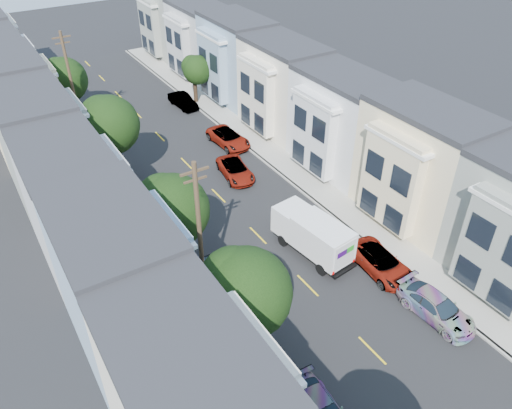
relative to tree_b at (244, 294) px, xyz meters
The scene contains 24 objects.
ground 8.50m from the tree_b, 23.36° to the left, with size 160.00×160.00×0.00m, color black.
road_slab 19.46m from the tree_b, 70.42° to the left, with size 12.00×70.00×0.02m, color black.
curb_left 18.40m from the tree_b, 89.19° to the left, with size 0.30×70.00×0.15m, color gray.
curb_right 22.16m from the tree_b, 55.12° to the left, with size 0.30×70.00×0.15m, color gray.
sidewalk_left 18.43m from the tree_b, 93.38° to the left, with size 2.60×70.00×0.15m, color gray.
sidewalk_right 22.91m from the tree_b, 52.39° to the left, with size 2.60×70.00×0.15m, color gray.
centerline 19.47m from the tree_b, 70.42° to the left, with size 0.12×70.00×0.01m, color gold.
townhouse_row_left 19.05m from the tree_b, 105.30° to the left, with size 5.00×70.00×8.50m, color silver.
townhouse_row_right 25.37m from the tree_b, 45.44° to the left, with size 5.00×70.00×8.50m, color silver.
tree_b is the anchor object (origin of this frame).
tree_c 8.79m from the tree_b, 90.00° to the left, with size 4.66×4.66×6.97m.
tree_d 20.33m from the tree_b, 90.00° to the left, with size 4.64×4.64×7.89m.
tree_e 34.24m from the tree_b, 90.00° to the left, with size 4.39×4.39×6.75m.
tree_far_r 34.73m from the tree_b, 67.64° to the left, with size 3.10×3.10×5.20m.
utility_pole_near 4.72m from the tree_b, 89.98° to the left, with size 1.60×0.26×10.00m.
utility_pole_far 30.72m from the tree_b, 90.00° to the left, with size 1.60×0.26×10.00m.
fedex_truck 10.51m from the tree_b, 31.55° to the left, with size 2.31×5.99×2.88m.
lead_sedan 19.27m from the tree_b, 61.59° to the left, with size 2.17×4.71×1.31m, color black.
parked_left_c 6.57m from the tree_b, 73.65° to the left, with size 2.02×4.81×1.44m, color gray.
parked_left_d 15.64m from the tree_b, 84.65° to the left, with size 1.42×4.04×1.35m, color black.
parked_right_a 12.45m from the tree_b, 16.58° to the right, with size 2.04×4.85×1.45m, color slate.
parked_right_b 12.08m from the tree_b, ahead, with size 2.30×5.00×1.39m, color silver.
parked_right_c 24.86m from the tree_b, 62.77° to the left, with size 2.32×5.04×1.40m, color black.
parked_right_d 33.97m from the tree_b, 70.59° to the left, with size 1.49×4.23×1.41m, color black.
Camera 1 is at (-14.97, -17.79, 22.77)m, focal length 35.00 mm.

